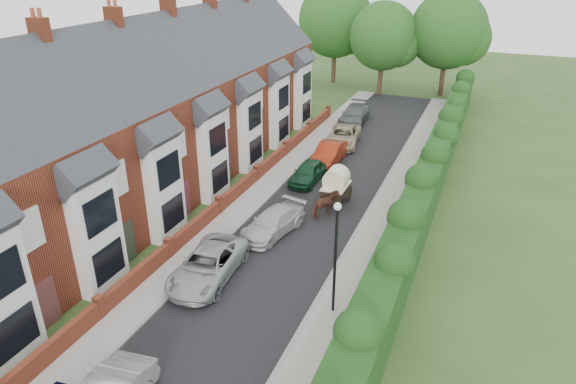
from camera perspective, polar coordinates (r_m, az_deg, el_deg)
name	(u,v)px	position (r m, az deg, el deg)	size (l,w,h in m)	color
ground	(215,353)	(20.53, -8.14, -17.30)	(140.00, 140.00, 0.00)	#2D4C1E
road	(304,221)	(28.83, 1.83, -3.25)	(6.00, 58.00, 0.02)	black
pavement_hedge_side	(376,234)	(27.84, 9.78, -4.64)	(2.20, 58.00, 0.12)	#999791
pavement_house_side	(243,208)	(30.19, -5.03, -1.83)	(1.70, 58.00, 0.12)	#999791
kerb_hedge_side	(357,230)	(28.03, 7.69, -4.25)	(0.18, 58.00, 0.13)	gray
kerb_house_side	(255,211)	(29.86, -3.66, -2.09)	(0.18, 58.00, 0.13)	gray
hedge	(413,215)	(26.86, 13.75, -2.46)	(2.10, 58.00, 2.85)	#113711
terrace_row	(131,128)	(31.11, -17.07, 6.79)	(9.05, 40.50, 11.50)	maroon
garden_wall_row	(219,207)	(29.67, -7.65, -1.61)	(0.35, 40.35, 1.10)	brown
lamppost	(336,245)	(20.36, 5.34, -5.88)	(0.32, 0.32, 5.16)	black
tree_far_left	(387,38)	(54.53, 10.92, 16.45)	(7.14, 6.80, 9.29)	#332316
tree_far_right	(452,32)	(55.54, 17.78, 16.53)	(7.98, 7.60, 10.31)	#332316
tree_far_back	(339,22)	(58.73, 5.71, 18.28)	(8.40, 8.00, 10.82)	#332316
car_silver_b	(208,265)	(24.05, -8.90, -8.03)	(2.34, 5.07, 1.41)	#A5A8AC
car_white	(273,222)	(27.37, -1.69, -3.41)	(1.80, 4.44, 1.29)	#BCBCBC
car_green	(308,172)	(33.45, 2.28, 2.24)	(1.58, 3.92, 1.34)	#113920
car_red	(329,154)	(36.44, 4.58, 4.28)	(1.55, 4.44, 1.46)	maroon
car_beige	(343,136)	(40.17, 6.17, 6.20)	(2.30, 4.99, 1.39)	tan
car_grey	(354,114)	(45.61, 7.40, 8.56)	(2.08, 5.11, 1.48)	#4D5054
horse	(326,205)	(29.05, 4.21, -1.44)	(0.80, 1.75, 1.48)	#552C1F
horse_cart	(336,183)	(30.44, 5.37, 1.01)	(1.43, 3.17, 2.29)	black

